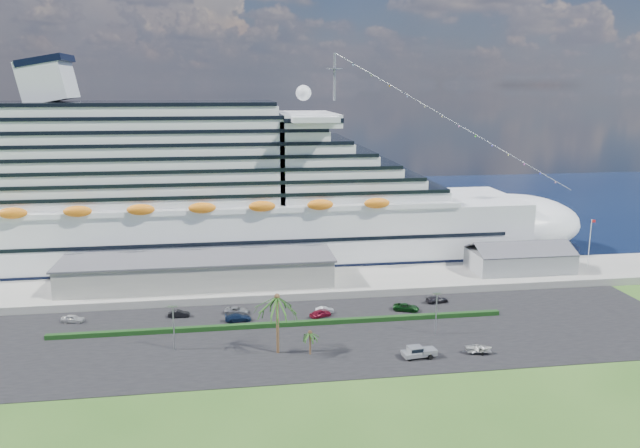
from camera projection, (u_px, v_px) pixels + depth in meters
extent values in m
plane|color=#2B501A|center=(338.00, 359.00, 106.75)|extent=(420.00, 420.00, 0.00)
cube|color=black|center=(328.00, 334.00, 117.36)|extent=(140.00, 38.00, 0.12)
cube|color=gray|center=(308.00, 283.00, 145.18)|extent=(240.00, 20.00, 1.80)
cube|color=black|center=(278.00, 211.00, 232.28)|extent=(420.00, 160.00, 0.02)
cube|color=silver|center=(221.00, 233.00, 163.97)|extent=(160.00, 30.00, 16.00)
ellipsoid|color=silver|center=(509.00, 223.00, 175.32)|extent=(40.00, 30.00, 16.00)
cube|color=black|center=(222.00, 257.00, 165.45)|extent=(164.00, 30.60, 2.40)
cube|color=silver|center=(170.00, 151.00, 157.57)|extent=(128.00, 26.00, 24.80)
cube|color=silver|center=(307.00, 119.00, 160.81)|extent=(14.00, 38.00, 3.20)
cube|color=silver|center=(48.00, 81.00, 149.81)|extent=(11.58, 14.00, 11.58)
cylinder|color=gray|center=(334.00, 77.00, 159.53)|extent=(0.70, 0.70, 12.00)
ellipsoid|color=orange|center=(202.00, 208.00, 146.02)|extent=(90.00, 2.40, 2.60)
ellipsoid|color=orange|center=(206.00, 187.00, 176.53)|extent=(90.00, 2.40, 2.60)
cube|color=black|center=(221.00, 230.00, 163.80)|extent=(144.00, 30.40, 0.90)
cube|color=gray|center=(199.00, 271.00, 140.78)|extent=(60.00, 14.00, 6.00)
cube|color=#4C4C54|center=(198.00, 258.00, 140.11)|extent=(61.00, 15.00, 0.40)
cube|color=gray|center=(520.00, 260.00, 151.84)|extent=(24.00, 12.00, 4.80)
cube|color=#4C4C54|center=(526.00, 249.00, 148.16)|extent=(24.00, 6.31, 2.74)
cube|color=#4C4C54|center=(515.00, 243.00, 153.95)|extent=(24.00, 6.31, 2.74)
cylinder|color=silver|center=(590.00, 243.00, 153.61)|extent=(0.16, 0.16, 12.00)
cube|color=red|center=(594.00, 221.00, 152.46)|extent=(1.00, 0.04, 0.70)
cube|color=black|center=(283.00, 324.00, 120.94)|extent=(88.00, 1.10, 0.90)
cylinder|color=gray|center=(174.00, 328.00, 109.60)|extent=(0.24, 0.24, 8.00)
cube|color=gray|center=(173.00, 306.00, 108.71)|extent=(1.60, 0.35, 0.35)
cylinder|color=gray|center=(436.00, 314.00, 116.41)|extent=(0.24, 0.24, 8.00)
cube|color=gray|center=(437.00, 293.00, 115.52)|extent=(1.60, 0.35, 0.35)
cylinder|color=#47301E|center=(278.00, 325.00, 108.05)|extent=(0.54, 0.54, 10.50)
sphere|color=#47301E|center=(277.00, 296.00, 106.91)|extent=(0.98, 0.98, 0.98)
cylinder|color=#47301E|center=(310.00, 344.00, 108.07)|extent=(0.35, 0.35, 4.20)
sphere|color=#47301E|center=(310.00, 332.00, 107.61)|extent=(0.73, 0.73, 0.73)
imported|color=#B3B4B5|center=(73.00, 319.00, 122.98)|extent=(4.68, 2.61, 1.50)
imported|color=black|center=(179.00, 314.00, 125.76)|extent=(4.29, 1.53, 1.41)
imported|color=gray|center=(237.00, 310.00, 127.69)|extent=(5.24, 3.09, 1.37)
imported|color=#11213E|center=(238.00, 318.00, 123.55)|extent=(5.31, 2.46, 1.50)
imported|color=maroon|center=(320.00, 313.00, 125.75)|extent=(4.87, 3.56, 1.54)
imported|color=#A4A5AB|center=(325.00, 310.00, 128.07)|extent=(3.88, 1.66, 1.24)
imported|color=black|center=(406.00, 307.00, 129.29)|extent=(5.89, 4.32, 1.49)
imported|color=black|center=(437.00, 299.00, 134.12)|extent=(5.11, 2.57, 1.42)
cylinder|color=black|center=(409.00, 359.00, 105.74)|extent=(0.89, 0.41, 0.86)
cylinder|color=black|center=(406.00, 354.00, 107.72)|extent=(0.89, 0.41, 0.86)
cylinder|color=black|center=(431.00, 357.00, 106.27)|extent=(0.89, 0.41, 0.86)
cylinder|color=black|center=(427.00, 352.00, 108.25)|extent=(0.89, 0.41, 0.86)
cube|color=#AAADB2|center=(419.00, 353.00, 106.94)|extent=(6.05, 2.88, 0.75)
cube|color=#AAADB2|center=(428.00, 350.00, 107.06)|extent=(2.83, 2.41, 0.59)
cube|color=#AAADB2|center=(415.00, 349.00, 106.66)|extent=(2.61, 2.33, 1.02)
cube|color=black|center=(415.00, 349.00, 106.64)|extent=(2.40, 2.36, 0.59)
cube|color=#AAADB2|center=(405.00, 353.00, 106.54)|extent=(1.22, 2.15, 0.38)
cube|color=gray|center=(479.00, 351.00, 108.64)|extent=(4.36, 2.09, 0.11)
cylinder|color=gray|center=(468.00, 352.00, 108.37)|extent=(2.00, 0.34, 0.07)
cylinder|color=black|center=(482.00, 354.00, 107.95)|extent=(0.60, 0.28, 0.58)
cylinder|color=black|center=(479.00, 350.00, 109.53)|extent=(0.60, 0.28, 0.58)
imported|color=silver|center=(479.00, 348.00, 108.53)|extent=(5.02, 3.89, 0.96)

